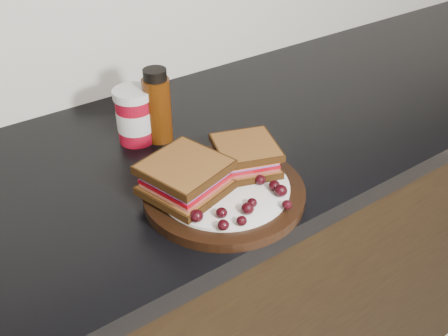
# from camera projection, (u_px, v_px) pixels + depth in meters

# --- Properties ---
(base_cabinets) EXTENTS (3.96, 0.58, 0.86)m
(base_cabinets) POSITION_uv_depth(u_px,v_px,m) (215.00, 294.00, 1.29)
(base_cabinets) COLOR black
(base_cabinets) RESTS_ON ground_plane
(countertop) EXTENTS (3.98, 0.60, 0.04)m
(countertop) POSITION_uv_depth(u_px,v_px,m) (213.00, 147.00, 1.03)
(countertop) COLOR black
(countertop) RESTS_ON base_cabinets
(plate) EXTENTS (0.28, 0.28, 0.02)m
(plate) POSITION_uv_depth(u_px,v_px,m) (224.00, 192.00, 0.86)
(plate) COLOR black
(plate) RESTS_ON countertop
(sandwich_left) EXTENTS (0.15, 0.15, 0.06)m
(sandwich_left) POSITION_uv_depth(u_px,v_px,m) (185.00, 177.00, 0.82)
(sandwich_left) COLOR brown
(sandwich_left) RESTS_ON plate
(sandwich_right) EXTENTS (0.14, 0.14, 0.05)m
(sandwich_right) POSITION_uv_depth(u_px,v_px,m) (246.00, 156.00, 0.88)
(sandwich_right) COLOR brown
(sandwich_right) RESTS_ON plate
(grape_0) EXTENTS (0.02, 0.02, 0.02)m
(grape_0) POSITION_uv_depth(u_px,v_px,m) (197.00, 216.00, 0.77)
(grape_0) COLOR black
(grape_0) RESTS_ON plate
(grape_1) EXTENTS (0.02, 0.02, 0.02)m
(grape_1) POSITION_uv_depth(u_px,v_px,m) (222.00, 213.00, 0.78)
(grape_1) COLOR black
(grape_1) RESTS_ON plate
(grape_2) EXTENTS (0.02, 0.02, 0.02)m
(grape_2) POSITION_uv_depth(u_px,v_px,m) (223.00, 225.00, 0.76)
(grape_2) COLOR black
(grape_2) RESTS_ON plate
(grape_3) EXTENTS (0.02, 0.02, 0.02)m
(grape_3) POSITION_uv_depth(u_px,v_px,m) (242.00, 221.00, 0.76)
(grape_3) COLOR black
(grape_3) RESTS_ON plate
(grape_4) EXTENTS (0.02, 0.02, 0.02)m
(grape_4) POSITION_uv_depth(u_px,v_px,m) (248.00, 208.00, 0.79)
(grape_4) COLOR black
(grape_4) RESTS_ON plate
(grape_5) EXTENTS (0.02, 0.02, 0.02)m
(grape_5) POSITION_uv_depth(u_px,v_px,m) (252.00, 203.00, 0.80)
(grape_5) COLOR black
(grape_5) RESTS_ON plate
(grape_6) EXTENTS (0.02, 0.02, 0.02)m
(grape_6) POSITION_uv_depth(u_px,v_px,m) (287.00, 205.00, 0.80)
(grape_6) COLOR black
(grape_6) RESTS_ON plate
(grape_7) EXTENTS (0.02, 0.02, 0.02)m
(grape_7) POSITION_uv_depth(u_px,v_px,m) (281.00, 191.00, 0.82)
(grape_7) COLOR black
(grape_7) RESTS_ON plate
(grape_8) EXTENTS (0.02, 0.02, 0.02)m
(grape_8) POSITION_uv_depth(u_px,v_px,m) (274.00, 186.00, 0.84)
(grape_8) COLOR black
(grape_8) RESTS_ON plate
(grape_9) EXTENTS (0.02, 0.02, 0.02)m
(grape_9) POSITION_uv_depth(u_px,v_px,m) (260.00, 180.00, 0.85)
(grape_9) COLOR black
(grape_9) RESTS_ON plate
(grape_10) EXTENTS (0.02, 0.02, 0.02)m
(grape_10) POSITION_uv_depth(u_px,v_px,m) (266.00, 164.00, 0.89)
(grape_10) COLOR black
(grape_10) RESTS_ON plate
(grape_11) EXTENTS (0.02, 0.02, 0.02)m
(grape_11) POSITION_uv_depth(u_px,v_px,m) (252.00, 168.00, 0.88)
(grape_11) COLOR black
(grape_11) RESTS_ON plate
(grape_12) EXTENTS (0.02, 0.02, 0.02)m
(grape_12) POSITION_uv_depth(u_px,v_px,m) (254.00, 161.00, 0.90)
(grape_12) COLOR black
(grape_12) RESTS_ON plate
(grape_13) EXTENTS (0.02, 0.02, 0.01)m
(grape_13) POSITION_uv_depth(u_px,v_px,m) (234.00, 152.00, 0.92)
(grape_13) COLOR black
(grape_13) RESTS_ON plate
(grape_14) EXTENTS (0.01, 0.01, 0.01)m
(grape_14) POSITION_uv_depth(u_px,v_px,m) (177.00, 183.00, 0.85)
(grape_14) COLOR black
(grape_14) RESTS_ON plate
(grape_15) EXTENTS (0.02, 0.02, 0.02)m
(grape_15) POSITION_uv_depth(u_px,v_px,m) (186.00, 185.00, 0.84)
(grape_15) COLOR black
(grape_15) RESTS_ON plate
(grape_16) EXTENTS (0.02, 0.02, 0.02)m
(grape_16) POSITION_uv_depth(u_px,v_px,m) (179.00, 200.00, 0.80)
(grape_16) COLOR black
(grape_16) RESTS_ON plate
(grape_17) EXTENTS (0.02, 0.02, 0.02)m
(grape_17) POSITION_uv_depth(u_px,v_px,m) (190.00, 200.00, 0.81)
(grape_17) COLOR black
(grape_17) RESTS_ON plate
(grape_18) EXTENTS (0.02, 0.02, 0.02)m
(grape_18) POSITION_uv_depth(u_px,v_px,m) (173.00, 180.00, 0.85)
(grape_18) COLOR black
(grape_18) RESTS_ON plate
(grape_19) EXTENTS (0.02, 0.02, 0.02)m
(grape_19) POSITION_uv_depth(u_px,v_px,m) (176.00, 189.00, 0.83)
(grape_19) COLOR black
(grape_19) RESTS_ON plate
(grape_20) EXTENTS (0.02, 0.02, 0.02)m
(grape_20) POSITION_uv_depth(u_px,v_px,m) (190.00, 195.00, 0.82)
(grape_20) COLOR black
(grape_20) RESTS_ON plate
(condiment_jar) EXTENTS (0.08, 0.08, 0.11)m
(condiment_jar) POSITION_uv_depth(u_px,v_px,m) (135.00, 116.00, 0.99)
(condiment_jar) COLOR maroon
(condiment_jar) RESTS_ON countertop
(oil_bottle) EXTENTS (0.07, 0.07, 0.15)m
(oil_bottle) POSITION_uv_depth(u_px,v_px,m) (157.00, 105.00, 0.98)
(oil_bottle) COLOR #472007
(oil_bottle) RESTS_ON countertop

